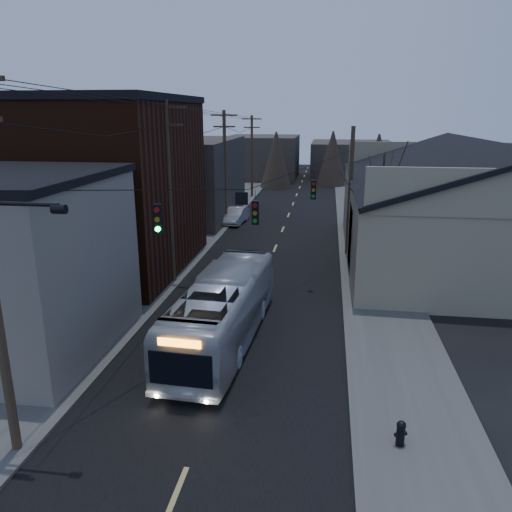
# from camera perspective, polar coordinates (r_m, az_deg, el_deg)

# --- Properties ---
(road_surface) EXTENTS (9.00, 110.00, 0.02)m
(road_surface) POSITION_cam_1_polar(r_m,az_deg,el_deg) (39.38, 2.81, 2.41)
(road_surface) COLOR black
(road_surface) RESTS_ON ground
(sidewalk_left) EXTENTS (4.00, 110.00, 0.12)m
(sidewalk_left) POSITION_cam_1_polar(r_m,az_deg,el_deg) (40.47, -6.39, 2.77)
(sidewalk_left) COLOR #474744
(sidewalk_left) RESTS_ON ground
(sidewalk_right) EXTENTS (4.00, 110.00, 0.12)m
(sidewalk_right) POSITION_cam_1_polar(r_m,az_deg,el_deg) (39.33, 12.29, 2.11)
(sidewalk_right) COLOR #474744
(sidewalk_right) RESTS_ON ground
(building_clapboard) EXTENTS (8.00, 8.00, 7.00)m
(building_clapboard) POSITION_cam_1_polar(r_m,az_deg,el_deg) (21.98, -26.94, -1.12)
(building_clapboard) COLOR gray
(building_clapboard) RESTS_ON ground
(building_brick) EXTENTS (10.00, 12.00, 10.00)m
(building_brick) POSITION_cam_1_polar(r_m,az_deg,el_deg) (31.48, -17.50, 7.45)
(building_brick) COLOR black
(building_brick) RESTS_ON ground
(building_left_far) EXTENTS (9.00, 14.00, 7.00)m
(building_left_far) POSITION_cam_1_polar(r_m,az_deg,el_deg) (46.35, -8.31, 8.73)
(building_left_far) COLOR #37322C
(building_left_far) RESTS_ON ground
(warehouse) EXTENTS (16.16, 20.60, 7.73)m
(warehouse) POSITION_cam_1_polar(r_m,az_deg,el_deg) (35.07, 23.75, 3.83)
(warehouse) COLOR gray
(warehouse) RESTS_ON ground
(building_far_left) EXTENTS (10.00, 12.00, 6.00)m
(building_far_left) POSITION_cam_1_polar(r_m,az_deg,el_deg) (73.99, 0.75, 11.23)
(building_far_left) COLOR #37322C
(building_far_left) RESTS_ON ground
(building_far_right) EXTENTS (12.00, 14.00, 5.00)m
(building_far_right) POSITION_cam_1_polar(r_m,az_deg,el_deg) (78.48, 10.87, 10.87)
(building_far_right) COLOR #37322C
(building_far_right) RESTS_ON ground
(bare_tree) EXTENTS (0.40, 0.40, 7.20)m
(bare_tree) POSITION_cam_1_polar(r_m,az_deg,el_deg) (28.84, 13.98, 4.15)
(bare_tree) COLOR black
(bare_tree) RESTS_ON ground
(utility_lines) EXTENTS (11.24, 45.28, 10.50)m
(utility_lines) POSITION_cam_1_polar(r_m,az_deg,el_deg) (33.20, -3.46, 8.50)
(utility_lines) COLOR #382B1E
(utility_lines) RESTS_ON ground
(bus) EXTENTS (3.05, 10.58, 2.91)m
(bus) POSITION_cam_1_polar(r_m,az_deg,el_deg) (20.83, -3.80, -6.19)
(bus) COLOR #B2B6BE
(bus) RESTS_ON ground
(parked_car) EXTENTS (1.82, 4.34, 1.39)m
(parked_car) POSITION_cam_1_polar(r_m,az_deg,el_deg) (43.44, -2.33, 4.64)
(parked_car) COLOR #9C9FA3
(parked_car) RESTS_ON ground
(fire_hydrant) EXTENTS (0.38, 0.27, 0.79)m
(fire_hydrant) POSITION_cam_1_polar(r_m,az_deg,el_deg) (15.69, 16.21, -18.79)
(fire_hydrant) COLOR black
(fire_hydrant) RESTS_ON sidewalk_right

